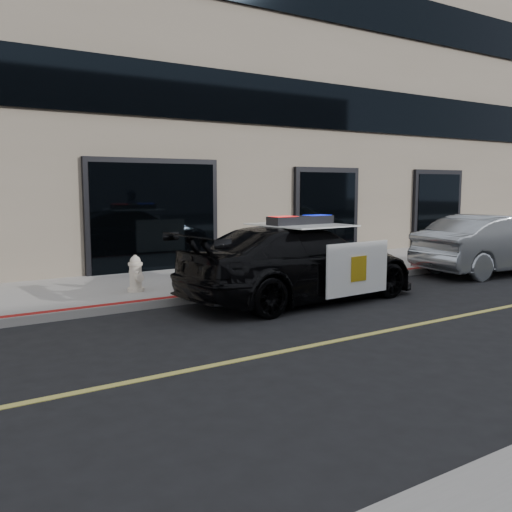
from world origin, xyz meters
TOP-DOWN VIEW (x-y plane):
  - ground at (0.00, 0.00)m, footprint 120.00×120.00m
  - sidewalk_n at (0.00, 5.25)m, footprint 60.00×3.50m
  - building_n at (0.00, 10.50)m, footprint 60.00×7.00m
  - police_car at (0.12, 2.61)m, footprint 2.57×5.22m
  - silver_sedan at (6.36, 2.54)m, footprint 2.44×4.81m
  - fire_hydrant at (-2.49, 4.50)m, footprint 0.33×0.45m

SIDE VIEW (x-z plane):
  - ground at x=0.00m, z-range 0.00..0.00m
  - sidewalk_n at x=0.00m, z-range 0.00..0.15m
  - fire_hydrant at x=-2.49m, z-range 0.13..0.85m
  - police_car at x=0.12m, z-range -0.09..1.56m
  - silver_sedan at x=6.36m, z-range 0.00..1.49m
  - building_n at x=0.00m, z-range 0.00..12.00m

